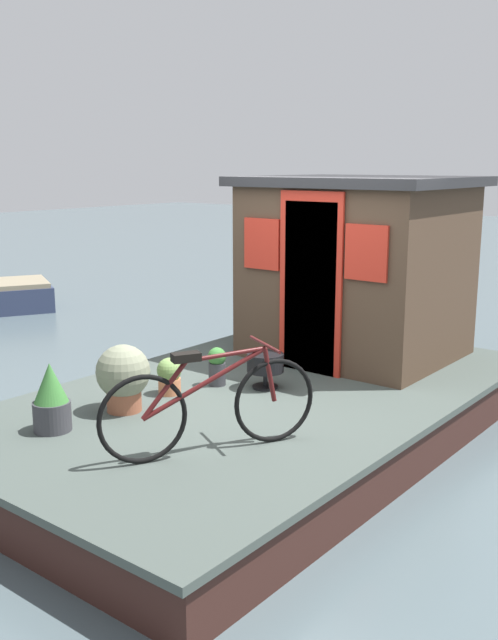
{
  "coord_description": "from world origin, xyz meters",
  "views": [
    {
      "loc": [
        -5.07,
        -3.86,
        2.51
      ],
      "look_at": [
        -0.2,
        0.0,
        1.16
      ],
      "focal_mm": 40.35,
      "sensor_mm": 36.0,
      "label": 1
    }
  ],
  "objects_px": {
    "bicycle": "(211,404)",
    "potted_plant_mint": "(217,366)",
    "potted_plant_succulent": "(169,376)",
    "potted_plant_lavender": "(123,376)",
    "houseboat_cabin": "(356,266)",
    "charcoal_grill": "(265,364)",
    "potted_plant_geranium": "(51,399)"
  },
  "relations": [
    {
      "from": "potted_plant_succulent",
      "to": "potted_plant_mint",
      "type": "height_order",
      "value": "potted_plant_mint"
    },
    {
      "from": "potted_plant_geranium",
      "to": "potted_plant_mint",
      "type": "bearing_deg",
      "value": -7.87
    },
    {
      "from": "potted_plant_lavender",
      "to": "potted_plant_geranium",
      "type": "bearing_deg",
      "value": 172.16
    },
    {
      "from": "potted_plant_lavender",
      "to": "charcoal_grill",
      "type": "bearing_deg",
      "value": -23.87
    },
    {
      "from": "charcoal_grill",
      "to": "potted_plant_succulent",
      "type": "bearing_deg",
      "value": 139.89
    },
    {
      "from": "potted_plant_geranium",
      "to": "potted_plant_succulent",
      "type": "bearing_deg",
      "value": -3.22
    },
    {
      "from": "potted_plant_lavender",
      "to": "potted_plant_mint",
      "type": "xyz_separation_m",
      "value": [
        1.04,
        -0.14,
        -0.12
      ]
    },
    {
      "from": "bicycle",
      "to": "potted_plant_geranium",
      "type": "bearing_deg",
      "value": 109.65
    },
    {
      "from": "potted_plant_geranium",
      "to": "potted_plant_mint",
      "type": "relative_size",
      "value": 1.5
    },
    {
      "from": "potted_plant_lavender",
      "to": "charcoal_grill",
      "type": "height_order",
      "value": "potted_plant_lavender"
    },
    {
      "from": "bicycle",
      "to": "potted_plant_geranium",
      "type": "relative_size",
      "value": 2.69
    },
    {
      "from": "potted_plant_geranium",
      "to": "potted_plant_mint",
      "type": "distance_m",
      "value": 1.72
    },
    {
      "from": "bicycle",
      "to": "potted_plant_mint",
      "type": "distance_m",
      "value": 1.63
    },
    {
      "from": "potted_plant_geranium",
      "to": "bicycle",
      "type": "bearing_deg",
      "value": -70.35
    },
    {
      "from": "potted_plant_succulent",
      "to": "potted_plant_lavender",
      "type": "xyz_separation_m",
      "value": [
        -0.57,
        -0.02,
        0.14
      ]
    },
    {
      "from": "houseboat_cabin",
      "to": "bicycle",
      "type": "bearing_deg",
      "value": -168.98
    },
    {
      "from": "potted_plant_succulent",
      "to": "houseboat_cabin",
      "type": "bearing_deg",
      "value": -14.76
    },
    {
      "from": "bicycle",
      "to": "potted_plant_succulent",
      "type": "distance_m",
      "value": 1.44
    },
    {
      "from": "houseboat_cabin",
      "to": "potted_plant_mint",
      "type": "bearing_deg",
      "value": 166.49
    },
    {
      "from": "potted_plant_lavender",
      "to": "charcoal_grill",
      "type": "xyz_separation_m",
      "value": [
        1.25,
        -0.55,
        -0.08
      ]
    },
    {
      "from": "bicycle",
      "to": "potted_plant_geranium",
      "type": "xyz_separation_m",
      "value": [
        -0.45,
        1.26,
        -0.1
      ]
    },
    {
      "from": "potted_plant_succulent",
      "to": "bicycle",
      "type": "bearing_deg",
      "value": -123.21
    },
    {
      "from": "houseboat_cabin",
      "to": "bicycle",
      "type": "relative_size",
      "value": 1.5
    },
    {
      "from": "houseboat_cabin",
      "to": "potted_plant_geranium",
      "type": "height_order",
      "value": "houseboat_cabin"
    },
    {
      "from": "houseboat_cabin",
      "to": "potted_plant_succulent",
      "type": "xyz_separation_m",
      "value": [
        -2.27,
        0.6,
        -0.8
      ]
    },
    {
      "from": "potted_plant_succulent",
      "to": "potted_plant_lavender",
      "type": "bearing_deg",
      "value": -177.78
    },
    {
      "from": "houseboat_cabin",
      "to": "bicycle",
      "type": "distance_m",
      "value": 3.17
    },
    {
      "from": "bicycle",
      "to": "potted_plant_geranium",
      "type": "height_order",
      "value": "bicycle"
    },
    {
      "from": "houseboat_cabin",
      "to": "potted_plant_mint",
      "type": "distance_m",
      "value": 2.01
    },
    {
      "from": "potted_plant_lavender",
      "to": "potted_plant_mint",
      "type": "relative_size",
      "value": 1.57
    },
    {
      "from": "potted_plant_succulent",
      "to": "charcoal_grill",
      "type": "bearing_deg",
      "value": -40.11
    },
    {
      "from": "bicycle",
      "to": "potted_plant_lavender",
      "type": "height_order",
      "value": "bicycle"
    }
  ]
}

